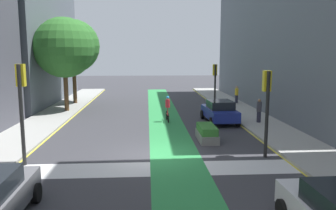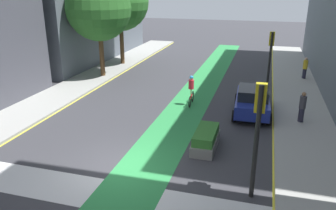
# 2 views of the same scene
# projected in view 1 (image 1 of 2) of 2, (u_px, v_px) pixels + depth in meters

# --- Properties ---
(ground_plane) EXTENTS (120.00, 120.00, 0.00)m
(ground_plane) POSITION_uv_depth(u_px,v_px,m) (154.00, 155.00, 16.11)
(ground_plane) COLOR #38383D
(bike_lane_paint) EXTENTS (2.40, 60.00, 0.01)m
(bike_lane_paint) POSITION_uv_depth(u_px,v_px,m) (175.00, 154.00, 16.17)
(bike_lane_paint) COLOR #2D8C47
(bike_lane_paint) RESTS_ON ground_plane
(crosswalk_band) EXTENTS (12.00, 1.80, 0.01)m
(crosswalk_band) POSITION_uv_depth(u_px,v_px,m) (155.00, 169.00, 14.14)
(crosswalk_band) COLOR silver
(crosswalk_band) RESTS_ON ground_plane
(curb_stripe_left) EXTENTS (0.16, 60.00, 0.01)m
(curb_stripe_left) POSITION_uv_depth(u_px,v_px,m) (25.00, 157.00, 15.74)
(curb_stripe_left) COLOR yellow
(curb_stripe_left) RESTS_ON ground_plane
(sidewalk_right) EXTENTS (3.00, 60.00, 0.15)m
(sidewalk_right) POSITION_uv_depth(u_px,v_px,m) (306.00, 151.00, 16.56)
(sidewalk_right) COLOR #9E9E99
(sidewalk_right) RESTS_ON ground_plane
(curb_stripe_right) EXTENTS (0.16, 60.00, 0.01)m
(curb_stripe_right) POSITION_uv_depth(u_px,v_px,m) (276.00, 152.00, 16.48)
(curb_stripe_right) COLOR yellow
(curb_stripe_right) RESTS_ON ground_plane
(traffic_signal_near_right) EXTENTS (0.35, 0.52, 4.02)m
(traffic_signal_near_right) POSITION_uv_depth(u_px,v_px,m) (267.00, 97.00, 15.46)
(traffic_signal_near_right) COLOR black
(traffic_signal_near_right) RESTS_ON ground_plane
(traffic_signal_near_left) EXTENTS (0.35, 0.52, 4.36)m
(traffic_signal_near_left) POSITION_uv_depth(u_px,v_px,m) (21.00, 95.00, 14.28)
(traffic_signal_near_left) COLOR black
(traffic_signal_near_left) RESTS_ON ground_plane
(traffic_signal_far_right) EXTENTS (0.35, 0.52, 3.90)m
(traffic_signal_far_right) POSITION_uv_depth(u_px,v_px,m) (215.00, 78.00, 29.05)
(traffic_signal_far_right) COLOR black
(traffic_signal_far_right) RESTS_ON ground_plane
(car_blue_right_far) EXTENTS (2.16, 4.27, 1.57)m
(car_blue_right_far) POSITION_uv_depth(u_px,v_px,m) (220.00, 111.00, 23.62)
(car_blue_right_far) COLOR navy
(car_blue_right_far) RESTS_ON ground_plane
(cyclist_in_lane) EXTENTS (0.32, 1.73, 1.86)m
(cyclist_in_lane) POSITION_uv_depth(u_px,v_px,m) (168.00, 108.00, 23.88)
(cyclist_in_lane) COLOR black
(cyclist_in_lane) RESTS_ON ground_plane
(pedestrian_sidewalk_right_a) EXTENTS (0.34, 0.34, 1.61)m
(pedestrian_sidewalk_right_a) POSITION_uv_depth(u_px,v_px,m) (259.00, 110.00, 22.95)
(pedestrian_sidewalk_right_a) COLOR #262638
(pedestrian_sidewalk_right_a) RESTS_ON sidewalk_right
(pedestrian_sidewalk_right_b) EXTENTS (0.34, 0.34, 1.61)m
(pedestrian_sidewalk_right_b) POSITION_uv_depth(u_px,v_px,m) (237.00, 94.00, 32.11)
(pedestrian_sidewalk_right_b) COLOR #262638
(pedestrian_sidewalk_right_b) RESTS_ON sidewalk_right
(street_tree_near) EXTENTS (4.94, 4.94, 7.84)m
(street_tree_near) POSITION_uv_depth(u_px,v_px,m) (73.00, 46.00, 31.38)
(street_tree_near) COLOR brown
(street_tree_near) RESTS_ON sidewalk_left
(street_tree_far) EXTENTS (4.87, 4.87, 7.57)m
(street_tree_far) POSITION_uv_depth(u_px,v_px,m) (64.00, 48.00, 27.08)
(street_tree_far) COLOR brown
(street_tree_far) RESTS_ON sidewalk_left
(median_planter) EXTENTS (0.98, 2.37, 0.85)m
(median_planter) POSITION_uv_depth(u_px,v_px,m) (207.00, 133.00, 18.77)
(median_planter) COLOR slate
(median_planter) RESTS_ON ground_plane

